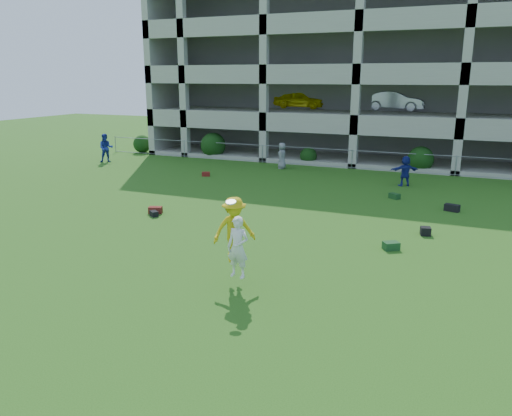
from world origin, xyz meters
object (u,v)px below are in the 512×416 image
at_px(frisbee_contest, 235,233).
at_px(parking_garage, 381,70).
at_px(bystander_a, 106,148).
at_px(crate_d, 425,231).
at_px(bystander_c, 282,156).
at_px(bystander_d, 405,171).

xyz_separation_m(frisbee_contest, parking_garage, (-0.92, 27.58, 4.56)).
distance_m(bystander_a, crate_d, 22.66).
bearing_deg(bystander_a, parking_garage, 2.88).
relative_size(crate_d, parking_garage, 0.01).
xyz_separation_m(bystander_c, bystander_d, (7.66, -2.27, -0.01)).
xyz_separation_m(bystander_d, frisbee_contest, (-2.72, -15.00, 0.66)).
distance_m(bystander_c, frisbee_contest, 17.97).
height_order(bystander_c, parking_garage, parking_garage).
distance_m(bystander_a, parking_garage, 20.73).
bearing_deg(bystander_c, frisbee_contest, 4.16).
height_order(frisbee_contest, parking_garage, parking_garage).
distance_m(bystander_a, bystander_c, 11.86).
xyz_separation_m(bystander_a, crate_d, (21.05, -8.35, -0.80)).
bearing_deg(crate_d, parking_garage, 104.44).
bearing_deg(bystander_d, crate_d, 73.78).
height_order(crate_d, parking_garage, parking_garage).
bearing_deg(parking_garage, bystander_c, -111.29).
height_order(bystander_c, bystander_d, bystander_c).
relative_size(frisbee_contest, parking_garage, 0.07).
bearing_deg(frisbee_contest, bystander_c, 105.96).
bearing_deg(bystander_d, bystander_c, -44.53).
xyz_separation_m(bystander_d, crate_d, (1.76, -8.39, -0.64)).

